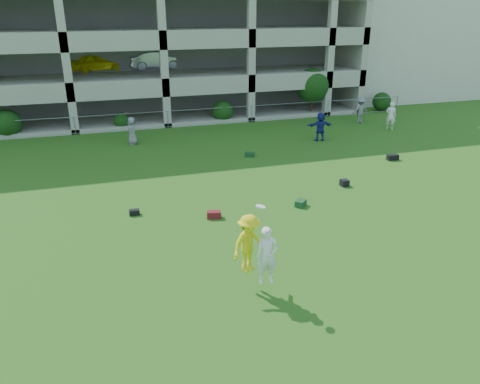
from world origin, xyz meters
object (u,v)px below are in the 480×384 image
object	(u,v)px
bystander_f	(360,110)
frisbee_contest	(253,246)
stucco_building	(392,36)
bystander_c	(132,131)
parking_garage	(147,29)
bystander_e	(391,116)
bystander_d	(320,127)
crate_d	(344,183)

from	to	relation	value
bystander_f	frisbee_contest	xyz separation A→B (m)	(-13.88, -17.52, 0.51)
stucco_building	bystander_c	size ratio (longest dim) A/B	9.74
parking_garage	bystander_e	bearing A→B (deg)	-43.69
bystander_d	crate_d	size ratio (longest dim) A/B	5.01
crate_d	bystander_e	bearing A→B (deg)	46.51
parking_garage	bystander_d	bearing A→B (deg)	-60.00
bystander_f	parking_garage	world-z (taller)	parking_garage
parking_garage	bystander_f	bearing A→B (deg)	-40.64
crate_d	frisbee_contest	size ratio (longest dim) A/B	0.15
stucco_building	parking_garage	distance (m)	23.03
bystander_e	crate_d	size ratio (longest dim) A/B	5.34
bystander_f	stucco_building	bearing A→B (deg)	-126.91
crate_d	frisbee_contest	world-z (taller)	frisbee_contest
bystander_e	bystander_f	bearing A→B (deg)	-26.60
stucco_building	bystander_d	distance (m)	21.26
bystander_c	bystander_e	world-z (taller)	bystander_e
stucco_building	crate_d	distance (m)	28.48
frisbee_contest	parking_garage	world-z (taller)	parking_garage
bystander_e	crate_d	world-z (taller)	bystander_e
crate_d	stucco_building	bearing A→B (deg)	52.85
bystander_e	frisbee_contest	distance (m)	21.34
bystander_c	crate_d	bearing A→B (deg)	27.16
crate_d	frisbee_contest	bearing A→B (deg)	-135.00
crate_d	parking_garage	world-z (taller)	parking_garage
bystander_c	bystander_e	size ratio (longest dim) A/B	0.88
stucco_building	bystander_d	world-z (taller)	stucco_building
bystander_e	stucco_building	bearing A→B (deg)	-83.10
stucco_building	bystander_f	world-z (taller)	stucco_building
frisbee_contest	bystander_e	bearing A→B (deg)	45.83
bystander_f	frisbee_contest	size ratio (longest dim) A/B	0.77
bystander_d	frisbee_contest	bearing A→B (deg)	60.58
bystander_d	crate_d	world-z (taller)	bystander_d
bystander_d	crate_d	bearing A→B (deg)	75.57
bystander_d	bystander_f	xyz separation A→B (m)	(4.73, 3.32, 0.03)
bystander_f	crate_d	bearing A→B (deg)	59.87
bystander_c	crate_d	distance (m)	13.29
bystander_d	bystander_f	bearing A→B (deg)	-141.58
bystander_c	bystander_e	xyz separation A→B (m)	(16.82, -1.47, 0.11)
frisbee_contest	crate_d	bearing A→B (deg)	45.00
stucco_building	bystander_d	xyz separation A→B (m)	(-14.56, -14.93, -4.12)
bystander_c	frisbee_contest	size ratio (longest dim) A/B	0.70
frisbee_contest	bystander_c	bearing A→B (deg)	96.64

